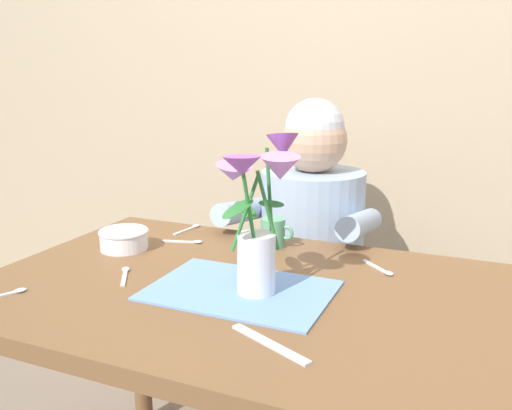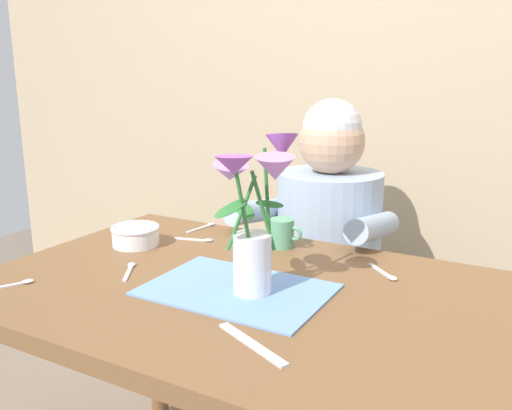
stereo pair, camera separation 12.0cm
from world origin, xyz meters
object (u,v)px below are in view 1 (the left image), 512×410
at_px(flower_vase, 260,212).
at_px(coffee_cup, 273,233).
at_px(dinner_knife, 270,344).
at_px(seated_person, 311,269).
at_px(ceramic_bowl, 124,238).

relative_size(flower_vase, coffee_cup, 3.75).
height_order(dinner_knife, coffee_cup, coffee_cup).
height_order(seated_person, dinner_knife, seated_person).
height_order(ceramic_bowl, dinner_knife, ceramic_bowl).
bearing_deg(seated_person, flower_vase, -79.87).
height_order(seated_person, coffee_cup, seated_person).
distance_m(seated_person, ceramic_bowl, 0.66).
distance_m(ceramic_bowl, coffee_cup, 0.41).
distance_m(seated_person, dinner_knife, 0.89).
xyz_separation_m(dinner_knife, coffee_cup, (-0.20, 0.53, 0.04)).
height_order(seated_person, flower_vase, seated_person).
relative_size(seated_person, dinner_knife, 5.97).
bearing_deg(coffee_cup, seated_person, 87.94).
distance_m(flower_vase, dinner_knife, 0.30).
relative_size(seated_person, flower_vase, 3.25).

